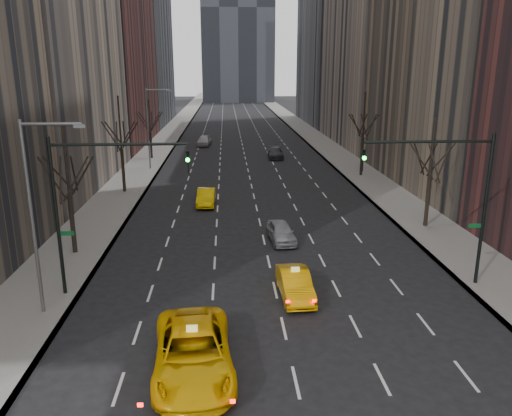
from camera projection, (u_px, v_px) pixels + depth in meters
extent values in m
cube|color=slate|center=(166.00, 139.00, 81.20)|extent=(4.50, 320.00, 0.15)
cube|color=slate|center=(315.00, 138.00, 82.62)|extent=(4.50, 320.00, 0.15)
cylinder|color=black|center=(72.00, 225.00, 30.74)|extent=(0.28, 0.28, 3.57)
cylinder|color=black|center=(66.00, 162.00, 29.69)|extent=(0.16, 0.16, 4.25)
cylinder|color=black|center=(74.00, 174.00, 30.75)|extent=(0.42, 1.80, 2.52)
cylinder|color=black|center=(83.00, 176.00, 30.26)|extent=(1.74, 0.72, 2.52)
cylinder|color=black|center=(76.00, 179.00, 29.44)|extent=(1.46, 1.25, 2.52)
cylinder|color=black|center=(60.00, 180.00, 29.11)|extent=(0.42, 1.80, 2.52)
cylinder|color=black|center=(52.00, 178.00, 29.60)|extent=(1.74, 0.72, 2.52)
cylinder|color=black|center=(59.00, 175.00, 30.42)|extent=(1.46, 1.25, 2.52)
cylinder|color=black|center=(123.00, 170.00, 46.06)|extent=(0.28, 0.28, 3.99)
cylinder|color=black|center=(120.00, 123.00, 44.88)|extent=(0.16, 0.16, 4.75)
cylinder|color=black|center=(124.00, 134.00, 46.01)|extent=(0.42, 1.80, 2.52)
cylinder|color=black|center=(130.00, 135.00, 45.52)|extent=(1.74, 0.72, 2.52)
cylinder|color=black|center=(127.00, 136.00, 44.70)|extent=(1.46, 1.25, 2.52)
cylinder|color=black|center=(117.00, 137.00, 44.37)|extent=(0.42, 1.80, 2.52)
cylinder|color=black|center=(111.00, 136.00, 44.86)|extent=(1.74, 0.72, 2.52)
cylinder|color=black|center=(115.00, 135.00, 45.68)|extent=(1.46, 1.25, 2.52)
cylinder|color=black|center=(151.00, 145.00, 63.45)|extent=(0.28, 0.28, 3.36)
cylinder|color=black|center=(149.00, 116.00, 62.45)|extent=(0.16, 0.16, 4.00)
cylinder|color=black|center=(152.00, 121.00, 63.48)|extent=(0.42, 1.80, 2.52)
cylinder|color=black|center=(157.00, 121.00, 62.99)|extent=(1.74, 0.72, 2.52)
cylinder|color=black|center=(154.00, 122.00, 62.17)|extent=(1.46, 1.25, 2.52)
cylinder|color=black|center=(148.00, 122.00, 61.84)|extent=(0.42, 1.80, 2.52)
cylinder|color=black|center=(143.00, 122.00, 62.33)|extent=(1.74, 0.72, 2.52)
cylinder|color=black|center=(145.00, 121.00, 63.15)|extent=(1.46, 1.25, 2.52)
cylinder|color=black|center=(427.00, 202.00, 35.97)|extent=(0.28, 0.28, 3.57)
cylinder|color=black|center=(433.00, 148.00, 34.91)|extent=(0.16, 0.16, 4.25)
cylinder|color=black|center=(429.00, 159.00, 35.98)|extent=(0.42, 1.80, 2.52)
cylinder|color=black|center=(441.00, 160.00, 35.48)|extent=(1.74, 0.72, 2.52)
cylinder|color=black|center=(444.00, 162.00, 34.66)|extent=(1.46, 1.25, 2.52)
cylinder|color=black|center=(434.00, 163.00, 34.33)|extent=(0.42, 1.80, 2.52)
cylinder|color=black|center=(422.00, 162.00, 34.83)|extent=(1.74, 0.72, 2.52)
cylinder|color=black|center=(419.00, 159.00, 35.65)|extent=(1.46, 1.25, 2.52)
cylinder|color=black|center=(362.00, 157.00, 53.21)|extent=(0.28, 0.28, 3.99)
cylinder|color=black|center=(364.00, 115.00, 52.03)|extent=(0.16, 0.16, 4.75)
cylinder|color=black|center=(363.00, 125.00, 53.16)|extent=(0.42, 1.80, 2.52)
cylinder|color=black|center=(370.00, 126.00, 52.67)|extent=(1.74, 0.72, 2.52)
cylinder|color=black|center=(371.00, 127.00, 51.85)|extent=(1.46, 1.25, 2.52)
cylinder|color=black|center=(364.00, 127.00, 51.52)|extent=(0.42, 1.80, 2.52)
cylinder|color=black|center=(357.00, 126.00, 52.01)|extent=(1.74, 0.72, 2.52)
cylinder|color=black|center=(356.00, 126.00, 52.83)|extent=(1.46, 1.25, 2.52)
cylinder|color=black|center=(57.00, 218.00, 24.45)|extent=(0.18, 0.18, 8.00)
cylinder|color=black|center=(119.00, 144.00, 23.66)|extent=(6.50, 0.14, 0.14)
imported|color=black|center=(188.00, 162.00, 24.09)|extent=(0.18, 0.22, 1.10)
sphere|color=#0CFF33|center=(188.00, 160.00, 23.88)|extent=(0.20, 0.20, 0.20)
cube|color=#0C5926|center=(67.00, 233.00, 24.69)|extent=(0.70, 0.04, 0.22)
cylinder|color=black|center=(484.00, 211.00, 25.69)|extent=(0.18, 0.18, 8.00)
cylinder|color=black|center=(429.00, 142.00, 24.53)|extent=(6.50, 0.14, 0.14)
imported|color=black|center=(363.00, 160.00, 24.59)|extent=(0.18, 0.22, 1.10)
sphere|color=#0CFF33|center=(364.00, 158.00, 24.37)|extent=(0.20, 0.20, 0.20)
cube|color=#0C5926|center=(475.00, 226.00, 25.89)|extent=(0.70, 0.04, 0.22)
cylinder|color=slate|center=(32.00, 220.00, 22.37)|extent=(0.16, 0.16, 9.00)
cylinder|color=slate|center=(51.00, 124.00, 21.28)|extent=(2.60, 0.14, 0.14)
cube|color=slate|center=(80.00, 126.00, 21.38)|extent=(0.50, 0.22, 0.15)
cylinder|color=slate|center=(148.00, 129.00, 56.00)|extent=(0.16, 0.16, 9.00)
cylinder|color=slate|center=(158.00, 90.00, 54.91)|extent=(2.60, 0.14, 0.14)
cube|color=slate|center=(169.00, 91.00, 55.01)|extent=(0.50, 0.22, 0.15)
imported|color=#FEBE05|center=(193.00, 352.00, 18.87)|extent=(3.41, 6.55, 1.76)
imported|color=#EA9D04|center=(295.00, 284.00, 25.25)|extent=(1.64, 4.27, 1.39)
imported|color=#96989E|center=(281.00, 232.00, 33.38)|extent=(1.95, 4.07, 1.34)
imported|color=yellow|center=(206.00, 197.00, 42.32)|extent=(1.54, 4.19, 1.37)
imported|color=#303035|center=(275.00, 153.00, 64.45)|extent=(2.15, 4.83, 1.38)
imported|color=#BDBDBD|center=(204.00, 140.00, 74.74)|extent=(2.34, 4.75, 1.56)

